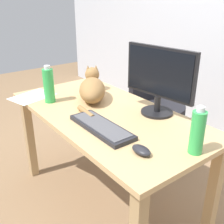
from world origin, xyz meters
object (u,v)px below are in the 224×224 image
object	(u,v)px
keyboard	(101,127)
spray_bottle	(197,132)
monitor	(159,79)
computer_mouse	(141,150)
cat	(92,88)
water_bottle	(49,85)
office_chair	(155,116)

from	to	relation	value
keyboard	spray_bottle	world-z (taller)	spray_bottle
monitor	computer_mouse	distance (m)	0.53
keyboard	cat	bearing A→B (deg)	152.43
monitor	water_bottle	world-z (taller)	monitor
office_chair	spray_bottle	size ratio (longest dim) A/B	3.95
office_chair	spray_bottle	distance (m)	1.20
monitor	water_bottle	distance (m)	0.75
monitor	keyboard	distance (m)	0.46
keyboard	spray_bottle	size ratio (longest dim) A/B	1.87
monitor	computer_mouse	world-z (taller)	monitor
monitor	office_chair	bearing A→B (deg)	133.74
cat	keyboard	bearing A→B (deg)	-27.57
cat	computer_mouse	xyz separation A→B (m)	(0.74, -0.22, -0.06)
keyboard	computer_mouse	world-z (taller)	computer_mouse
water_bottle	spray_bottle	xyz separation A→B (m)	(1.02, 0.26, -0.01)
monitor	cat	size ratio (longest dim) A/B	0.93
office_chair	computer_mouse	xyz separation A→B (m)	(0.75, -0.88, 0.34)
cat	water_bottle	world-z (taller)	water_bottle
computer_mouse	monitor	bearing A→B (deg)	125.76
keyboard	water_bottle	distance (m)	0.57
office_chair	computer_mouse	distance (m)	1.20
cat	office_chair	bearing A→B (deg)	90.12
keyboard	water_bottle	bearing A→B (deg)	-175.39
spray_bottle	water_bottle	bearing A→B (deg)	-165.72
spray_bottle	office_chair	bearing A→B (deg)	143.15
cat	monitor	bearing A→B (deg)	21.60
office_chair	water_bottle	distance (m)	1.04
spray_bottle	monitor	bearing A→B (deg)	156.45
computer_mouse	spray_bottle	bearing A→B (deg)	55.04
water_bottle	monitor	bearing A→B (deg)	37.40
office_chair	water_bottle	size ratio (longest dim) A/B	3.63
cat	water_bottle	distance (m)	0.30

